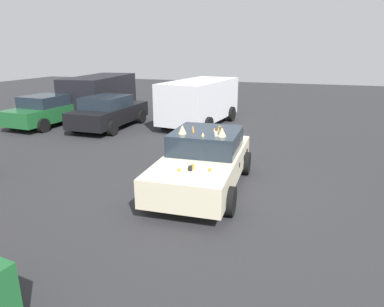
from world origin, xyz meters
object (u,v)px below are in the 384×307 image
object	(u,v)px
art_car_decorated	(204,160)
parked_sedan_far_left	(47,110)
parked_van_far_right	(101,93)
parked_sedan_near_right	(109,112)
parked_van_near_left	(200,100)

from	to	relation	value
art_car_decorated	parked_sedan_far_left	bearing A→B (deg)	-120.89
art_car_decorated	parked_van_far_right	bearing A→B (deg)	-137.35
art_car_decorated	parked_sedan_near_right	xyz separation A→B (m)	(5.36, 6.09, 0.01)
parked_sedan_near_right	parked_van_near_left	bearing A→B (deg)	-62.41
parked_van_far_right	parked_sedan_far_left	distance (m)	3.55
parked_sedan_far_left	parked_sedan_near_right	distance (m)	3.07
parked_van_near_left	parked_sedan_far_left	bearing A→B (deg)	116.63
parked_van_near_left	parked_van_far_right	distance (m)	6.14
parked_van_far_right	parked_sedan_far_left	bearing A→B (deg)	161.62
parked_sedan_near_right	parked_sedan_far_left	bearing A→B (deg)	98.17
art_car_decorated	parked_sedan_near_right	distance (m)	8.11
parked_sedan_far_left	art_car_decorated	bearing A→B (deg)	-115.20
parked_sedan_far_left	parked_sedan_near_right	bearing A→B (deg)	-78.50
art_car_decorated	parked_van_far_right	size ratio (longest dim) A/B	0.79
parked_sedan_far_left	parked_van_far_right	bearing A→B (deg)	-8.24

